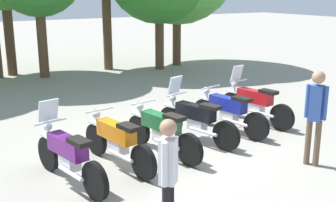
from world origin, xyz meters
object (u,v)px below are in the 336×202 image
motorcycle_0 (68,155)px  person_0 (168,171)px  person_1 (316,110)px  motorcycle_3 (196,119)px  motorcycle_1 (117,141)px  motorcycle_5 (255,102)px  motorcycle_4 (228,111)px  motorcycle_2 (161,130)px

motorcycle_0 → person_0: size_ratio=1.30×
person_1 → motorcycle_3: bearing=91.3°
motorcycle_3 → motorcycle_1: bearing=84.3°
motorcycle_1 → person_1: person_1 is taller
person_0 → person_1: person_1 is taller
motorcycle_5 → person_1: 2.75m
motorcycle_0 → motorcycle_3: same height
motorcycle_1 → person_0: person_0 is taller
motorcycle_0 → person_1: size_ratio=1.19×
motorcycle_0 → person_1: bearing=-122.4°
motorcycle_4 → person_1: person_1 is taller
motorcycle_2 → motorcycle_4: bearing=-89.2°
motorcycle_3 → motorcycle_5: (2.02, 0.36, 0.00)m
motorcycle_0 → person_0: person_0 is taller
motorcycle_3 → motorcycle_0: bearing=85.6°
motorcycle_5 → person_0: person_0 is taller
motorcycle_5 → motorcycle_4: bearing=93.2°
motorcycle_3 → motorcycle_5: size_ratio=0.98×
motorcycle_2 → person_0: bearing=141.1°
motorcycle_1 → motorcycle_5: 4.09m
motorcycle_1 → motorcycle_5: motorcycle_5 is taller
person_0 → motorcycle_1: bearing=128.5°
motorcycle_0 → motorcycle_3: (3.02, 0.60, 0.00)m
motorcycle_4 → motorcycle_2: bearing=90.4°
motorcycle_1 → motorcycle_3: 2.04m
motorcycle_0 → motorcycle_3: 3.08m
person_0 → person_1: 3.66m
motorcycle_4 → person_0: bearing=120.6°
person_1 → motorcycle_2: bearing=111.7°
motorcycle_3 → person_1: (1.16, -2.19, 0.56)m
motorcycle_2 → person_0: person_0 is taller
motorcycle_1 → motorcycle_5: bearing=-90.0°
motorcycle_3 → person_0: (-2.43, -2.91, 0.46)m
person_0 → motorcycle_4: bearing=89.4°
motorcycle_1 → motorcycle_5: size_ratio=1.00×
motorcycle_2 → person_1: (2.16, -1.93, 0.57)m
motorcycle_3 → person_0: person_0 is taller
motorcycle_3 → motorcycle_2: bearing=89.0°
motorcycle_4 → person_0: size_ratio=1.30×
motorcycle_0 → motorcycle_2: (2.02, 0.34, -0.01)m
motorcycle_2 → person_0: (-1.43, -2.65, 0.47)m
motorcycle_0 → motorcycle_2: bearing=-92.1°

